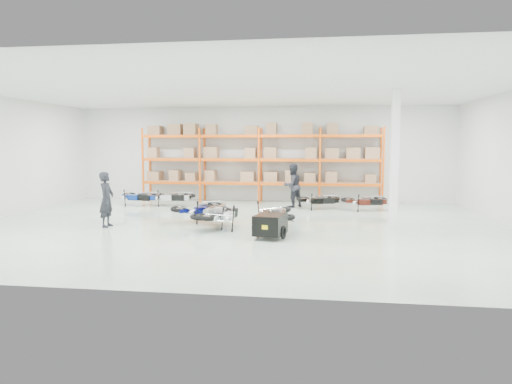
# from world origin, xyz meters

# --- Properties ---
(room) EXTENTS (18.00, 18.00, 18.00)m
(room) POSITION_xyz_m (0.00, 0.00, 2.25)
(room) COLOR beige
(room) RESTS_ON ground
(pallet_rack) EXTENTS (11.28, 0.98, 3.62)m
(pallet_rack) POSITION_xyz_m (-0.00, 6.45, 2.26)
(pallet_rack) COLOR #E6530C
(pallet_rack) RESTS_ON ground
(structural_column) EXTENTS (0.25, 0.25, 4.50)m
(structural_column) POSITION_xyz_m (5.20, 0.50, 2.25)
(structural_column) COLOR white
(structural_column) RESTS_ON ground
(moto_blue_centre) EXTENTS (1.91, 1.99, 1.20)m
(moto_blue_centre) POSITION_xyz_m (-1.38, 0.81, 0.56)
(moto_blue_centre) COLOR #080E53
(moto_blue_centre) RESTS_ON ground
(moto_silver_left) EXTENTS (1.13, 2.02, 1.26)m
(moto_silver_left) POSITION_xyz_m (-0.35, -0.53, 0.59)
(moto_silver_left) COLOR silver
(moto_silver_left) RESTS_ON ground
(moto_black_far_left) EXTENTS (0.96, 1.78, 1.12)m
(moto_black_far_left) POSITION_xyz_m (-0.70, -0.35, 0.53)
(moto_black_far_left) COLOR black
(moto_black_far_left) RESTS_ON ground
(moto_touring_right) EXTENTS (1.23, 2.05, 1.25)m
(moto_touring_right) POSITION_xyz_m (1.39, -0.31, 0.59)
(moto_touring_right) COLOR black
(moto_touring_right) RESTS_ON ground
(trailer) EXTENTS (0.97, 1.71, 0.70)m
(trailer) POSITION_xyz_m (1.39, -1.91, 0.41)
(trailer) COLOR black
(trailer) RESTS_ON ground
(moto_back_a) EXTENTS (1.87, 1.16, 1.13)m
(moto_back_a) POSITION_xyz_m (-5.10, 4.37, 0.53)
(moto_back_a) COLOR navy
(moto_back_a) RESTS_ON ground
(moto_back_b) EXTENTS (1.74, 0.89, 1.11)m
(moto_back_b) POSITION_xyz_m (-3.69, 4.53, 0.52)
(moto_back_b) COLOR silver
(moto_back_b) RESTS_ON ground
(moto_back_c) EXTENTS (1.78, 1.21, 1.05)m
(moto_back_c) POSITION_xyz_m (2.80, 4.45, 0.50)
(moto_back_c) COLOR black
(moto_back_c) RESTS_ON ground
(moto_back_d) EXTENTS (1.83, 1.20, 1.09)m
(moto_back_d) POSITION_xyz_m (4.70, 4.22, 0.51)
(moto_back_d) COLOR #40130C
(moto_back_d) RESTS_ON ground
(person_left) EXTENTS (0.46, 0.68, 1.83)m
(person_left) POSITION_xyz_m (-4.19, -0.74, 0.91)
(person_left) COLOR black
(person_left) RESTS_ON ground
(person_back) EXTENTS (1.16, 1.14, 1.89)m
(person_back) POSITION_xyz_m (1.62, 4.85, 0.94)
(person_back) COLOR #212229
(person_back) RESTS_ON ground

